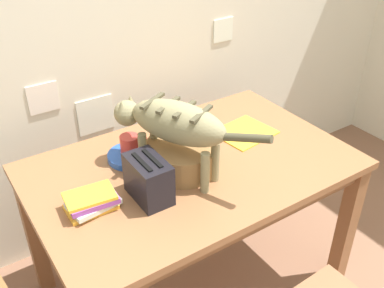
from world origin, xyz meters
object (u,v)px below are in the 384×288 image
object	(u,v)px
dining_table	(192,180)
wicker_basket	(182,156)
saucer_bowl	(131,156)
cat	(173,124)
book_stack	(92,202)
coffee_mug	(131,145)
magazine	(244,132)
toaster	(148,179)

from	to	relation	value
dining_table	wicker_basket	distance (m)	0.16
saucer_bowl	wicker_basket	size ratio (longest dim) A/B	0.65
cat	book_stack	distance (m)	0.43
book_stack	wicker_basket	bearing A→B (deg)	5.45
dining_table	coffee_mug	distance (m)	0.31
saucer_bowl	wicker_basket	distance (m)	0.24
dining_table	magazine	size ratio (longest dim) A/B	5.26
coffee_mug	wicker_basket	bearing A→B (deg)	-50.83
book_stack	wicker_basket	distance (m)	0.43
dining_table	wicker_basket	xyz separation A→B (m)	(-0.05, -0.00, 0.15)
book_stack	dining_table	bearing A→B (deg)	5.26
book_stack	toaster	bearing A→B (deg)	-14.52
coffee_mug	toaster	xyz separation A→B (m)	(-0.06, -0.28, 0.01)
saucer_bowl	magazine	bearing A→B (deg)	-10.47
saucer_bowl	coffee_mug	size ratio (longest dim) A/B	1.62
dining_table	toaster	xyz separation A→B (m)	(-0.27, -0.10, 0.17)
saucer_bowl	toaster	distance (m)	0.30
cat	magazine	xyz separation A→B (m)	(0.46, 0.10, -0.24)
wicker_basket	toaster	size ratio (longest dim) A/B	1.56
saucer_bowl	cat	bearing A→B (deg)	-62.94
dining_table	magazine	distance (m)	0.38
dining_table	saucer_bowl	bearing A→B (deg)	138.44
dining_table	toaster	bearing A→B (deg)	-159.48
dining_table	wicker_basket	bearing A→B (deg)	-176.41
cat	toaster	xyz separation A→B (m)	(-0.16, -0.08, -0.15)
wicker_basket	cat	bearing A→B (deg)	-162.25
cat	magazine	size ratio (longest dim) A/B	2.38
book_stack	saucer_bowl	bearing A→B (deg)	39.33
toaster	wicker_basket	bearing A→B (deg)	24.11
dining_table	magazine	xyz separation A→B (m)	(0.36, 0.08, 0.09)
cat	wicker_basket	size ratio (longest dim) A/B	2.00
dining_table	coffee_mug	xyz separation A→B (m)	(-0.20, 0.18, 0.16)
saucer_bowl	magazine	distance (m)	0.57
book_stack	toaster	xyz separation A→B (m)	(0.21, -0.06, 0.05)
magazine	book_stack	distance (m)	0.84
dining_table	toaster	distance (m)	0.33
magazine	cat	bearing A→B (deg)	-175.73
cat	coffee_mug	xyz separation A→B (m)	(-0.10, 0.20, -0.17)
book_stack	wicker_basket	world-z (taller)	wicker_basket
dining_table	saucer_bowl	distance (m)	0.29
dining_table	book_stack	size ratio (longest dim) A/B	6.78
saucer_bowl	book_stack	xyz separation A→B (m)	(-0.27, -0.23, 0.02)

